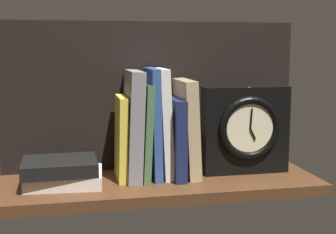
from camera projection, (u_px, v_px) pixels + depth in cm
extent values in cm
cube|color=#4C2D19|center=(160.00, 184.00, 109.93)|extent=(74.34, 24.80, 2.50)
cube|color=black|center=(151.00, 96.00, 118.39)|extent=(74.34, 1.20, 37.02)
cube|color=gold|center=(121.00, 138.00, 109.42)|extent=(2.40, 12.01, 19.49)
cube|color=gray|center=(133.00, 125.00, 109.55)|extent=(4.25, 14.84, 25.46)
cube|color=#476B44|center=(145.00, 131.00, 110.32)|extent=(2.74, 14.50, 22.37)
cube|color=#2D4C8E|center=(153.00, 123.00, 110.47)|extent=(2.42, 12.93, 25.90)
cube|color=silver|center=(163.00, 123.00, 110.96)|extent=(3.41, 12.12, 25.84)
cube|color=#192147|center=(174.00, 137.00, 112.03)|extent=(2.66, 16.42, 18.84)
cube|color=tan|center=(187.00, 128.00, 112.32)|extent=(4.06, 14.57, 23.20)
cube|color=black|center=(245.00, 130.00, 114.65)|extent=(21.25, 5.21, 21.25)
torus|color=black|center=(250.00, 128.00, 111.60)|extent=(15.29, 1.88, 15.29)
cylinder|color=beige|center=(250.00, 128.00, 111.60)|extent=(12.34, 0.60, 12.34)
cube|color=black|center=(253.00, 134.00, 111.45)|extent=(1.59, 0.30, 2.84)
cube|color=black|center=(251.00, 118.00, 110.78)|extent=(0.59, 0.30, 4.84)
torus|color=black|center=(250.00, 92.00, 110.69)|extent=(2.44, 0.44, 2.44)
cube|color=beige|center=(65.00, 178.00, 105.60)|extent=(17.49, 14.34, 2.93)
cube|color=black|center=(60.00, 166.00, 104.72)|extent=(16.57, 13.75, 2.97)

